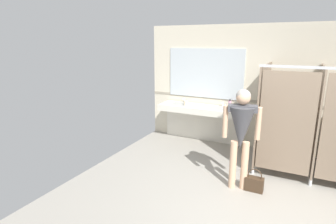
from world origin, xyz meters
TOP-DOWN VIEW (x-y plane):
  - ground_plane at (0.00, 0.00)m, footprint 6.48×5.56m
  - wall_back at (0.00, 2.54)m, footprint 6.48×0.12m
  - wall_back_tile_band at (0.00, 2.48)m, footprint 6.48×0.01m
  - vanity_counter at (-1.88, 2.26)m, footprint 1.89×0.59m
  - mirror_panel at (-1.88, 2.47)m, footprint 1.79×0.02m
  - person_standing at (-0.60, 0.50)m, footprint 0.56×0.48m
  - handbag at (-0.34, 0.52)m, footprint 0.29×0.14m
  - soap_dispenser at (-1.24, 2.34)m, footprint 0.07×0.07m
  - paper_cup at (-2.21, 2.08)m, footprint 0.07×0.07m

SIDE VIEW (x-z plane):
  - ground_plane at x=0.00m, z-range -0.10..0.00m
  - handbag at x=-0.34m, z-range -0.06..0.31m
  - vanity_counter at x=-1.88m, z-range 0.15..1.16m
  - paper_cup at x=-2.21m, z-range 0.89..0.99m
  - soap_dispenser at x=-1.24m, z-range 0.88..1.06m
  - person_standing at x=-0.60m, z-range 0.21..1.84m
  - wall_back_tile_band at x=0.00m, z-range 1.02..1.08m
  - wall_back at x=0.00m, z-range 0.00..2.69m
  - mirror_panel at x=-1.88m, z-range 1.04..2.17m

